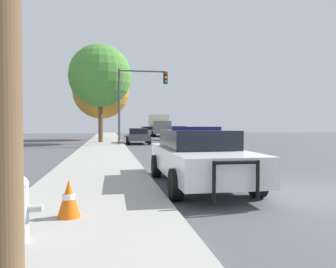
{
  "coord_description": "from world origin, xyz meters",
  "views": [
    {
      "loc": [
        -4.77,
        -6.84,
        1.61
      ],
      "look_at": [
        -0.61,
        16.11,
        0.94
      ],
      "focal_mm": 35.0,
      "sensor_mm": 36.0,
      "label": 1
    }
  ],
  "objects": [
    {
      "name": "fire_hydrant",
      "position": [
        -5.89,
        -2.48,
        0.58
      ],
      "size": [
        0.57,
        0.25,
        0.85
      ],
      "color": "#B7BCC1",
      "rests_on": "sidewalk_left"
    },
    {
      "name": "sidewalk_left",
      "position": [
        -5.1,
        0.0,
        0.07
      ],
      "size": [
        3.0,
        110.0,
        0.13
      ],
      "color": "#A3A099",
      "rests_on": "ground_plane"
    },
    {
      "name": "ground_plane",
      "position": [
        0.0,
        0.0,
        0.0
      ],
      "size": [
        110.0,
        110.0,
        0.0
      ],
      "primitive_type": "plane",
      "color": "#4F4F54"
    },
    {
      "name": "police_car",
      "position": [
        -2.44,
        1.53,
        0.78
      ],
      "size": [
        2.12,
        5.23,
        1.55
      ],
      "rotation": [
        0.0,
        0.0,
        3.13
      ],
      "color": "white",
      "rests_on": "ground_plane"
    },
    {
      "name": "car_background_midblock",
      "position": [
        -2.38,
        20.3,
        0.69
      ],
      "size": [
        1.98,
        4.03,
        1.3
      ],
      "rotation": [
        0.0,
        0.0,
        -0.03
      ],
      "color": "#474C51",
      "rests_on": "ground_plane"
    },
    {
      "name": "tree_sidewalk_mid",
      "position": [
        -5.45,
        21.3,
        5.69
      ],
      "size": [
        5.24,
        5.24,
        8.19
      ],
      "color": "brown",
      "rests_on": "sidewalk_left"
    },
    {
      "name": "box_truck",
      "position": [
        2.07,
        38.1,
        1.58
      ],
      "size": [
        2.69,
        7.77,
        2.95
      ],
      "rotation": [
        0.0,
        0.0,
        3.11
      ],
      "color": "slate",
      "rests_on": "ground_plane"
    },
    {
      "name": "tree_sidewalk_far",
      "position": [
        -5.55,
        28.39,
        5.18
      ],
      "size": [
        5.93,
        5.93,
        8.03
      ],
      "color": "brown",
      "rests_on": "sidewalk_left"
    },
    {
      "name": "car_background_oncoming",
      "position": [
        1.98,
        25.8,
        0.77
      ],
      "size": [
        2.15,
        4.07,
        1.45
      ],
      "rotation": [
        0.0,
        0.0,
        3.21
      ],
      "color": "navy",
      "rests_on": "ground_plane"
    },
    {
      "name": "traffic_light",
      "position": [
        -2.6,
        17.79,
        4.09
      ],
      "size": [
        3.73,
        0.35,
        5.64
      ],
      "color": "#424247",
      "rests_on": "sidewalk_left"
    },
    {
      "name": "car_background_distant",
      "position": [
        0.32,
        37.14,
        0.73
      ],
      "size": [
        2.0,
        4.42,
        1.35
      ],
      "rotation": [
        0.0,
        0.0,
        0.02
      ],
      "color": "#B7B7BC",
      "rests_on": "ground_plane"
    },
    {
      "name": "traffic_cone",
      "position": [
        -5.4,
        -1.45,
        0.43
      ],
      "size": [
        0.37,
        0.37,
        0.6
      ],
      "color": "orange",
      "rests_on": "sidewalk_left"
    }
  ]
}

